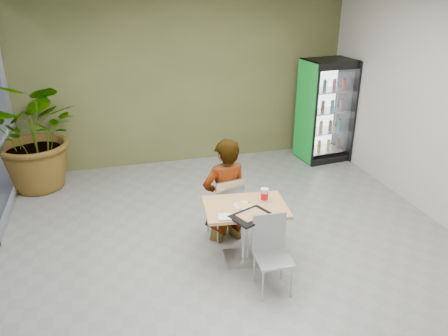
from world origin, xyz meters
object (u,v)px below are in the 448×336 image
at_px(chair_near, 271,247).
at_px(soda_cup, 264,195).
at_px(cafeteria_tray, 252,216).
at_px(potted_plant, 37,134).
at_px(dining_table, 245,222).
at_px(beverage_fridge, 326,111).
at_px(chair_far, 227,204).
at_px(seated_woman, 225,200).

distance_m(chair_near, soda_cup, 0.70).
height_order(cafeteria_tray, potted_plant, potted_plant).
bearing_deg(chair_near, dining_table, 105.38).
bearing_deg(potted_plant, cafeteria_tray, -50.86).
relative_size(cafeteria_tray, potted_plant, 0.24).
bearing_deg(soda_cup, chair_near, -102.14).
distance_m(chair_near, cafeteria_tray, 0.40).
bearing_deg(beverage_fridge, chair_near, -131.36).
relative_size(dining_table, beverage_fridge, 0.55).
relative_size(chair_far, cafeteria_tray, 2.00).
height_order(seated_woman, potted_plant, potted_plant).
height_order(beverage_fridge, potted_plant, beverage_fridge).
distance_m(chair_near, seated_woman, 1.14).
distance_m(dining_table, chair_near, 0.57).
bearing_deg(seated_woman, chair_far, 100.68).
xyz_separation_m(dining_table, beverage_fridge, (2.49, 2.84, 0.42)).
bearing_deg(cafeteria_tray, chair_near, -62.24).
bearing_deg(dining_table, chair_near, -77.40).
bearing_deg(beverage_fridge, cafeteria_tray, -135.25).
relative_size(seated_woman, beverage_fridge, 0.90).
relative_size(seated_woman, potted_plant, 0.92).
relative_size(dining_table, seated_woman, 0.61).
relative_size(chair_far, chair_near, 1.02).
bearing_deg(chair_far, soda_cup, 115.40).
bearing_deg(cafeteria_tray, beverage_fridge, 51.11).
relative_size(dining_table, chair_far, 1.17).
height_order(chair_near, soda_cup, soda_cup).
bearing_deg(chair_near, chair_far, 103.43).
bearing_deg(dining_table, cafeteria_tray, -93.89).
height_order(chair_near, potted_plant, potted_plant).
xyz_separation_m(dining_table, chair_far, (-0.08, 0.53, -0.02)).
bearing_deg(chair_near, seated_woman, 103.81).
relative_size(dining_table, cafeteria_tray, 2.34).
distance_m(seated_woman, beverage_fridge, 3.47).
relative_size(chair_near, beverage_fridge, 0.46).
relative_size(dining_table, soda_cup, 6.18).
height_order(dining_table, chair_far, chair_far).
relative_size(chair_near, cafeteria_tray, 1.95).
bearing_deg(chair_far, chair_near, 91.09).
bearing_deg(soda_cup, dining_table, -168.77).
height_order(soda_cup, cafeteria_tray, soda_cup).
xyz_separation_m(dining_table, cafeteria_tray, (-0.02, -0.28, 0.23)).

